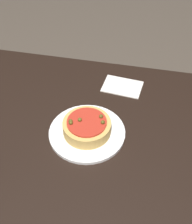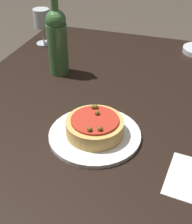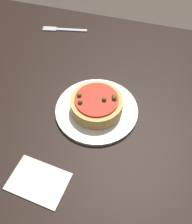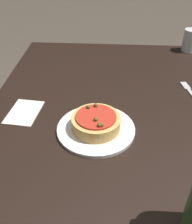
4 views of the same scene
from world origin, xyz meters
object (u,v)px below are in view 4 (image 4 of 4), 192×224
at_px(dinner_plate, 96,129).
at_px(pizza, 96,122).
at_px(dining_table, 111,155).
at_px(fork, 190,92).
at_px(water_cup, 190,40).

distance_m(dinner_plate, pizza, 0.03).
relative_size(dining_table, pizza, 9.58).
bearing_deg(dinner_plate, fork, 124.94).
height_order(pizza, water_cup, water_cup).
bearing_deg(water_cup, dining_table, -29.10).
height_order(dinner_plate, fork, dinner_plate).
distance_m(pizza, water_cup, 0.82).
bearing_deg(dining_table, dinner_plate, -120.38).
height_order(water_cup, fork, water_cup).
xyz_separation_m(pizza, fork, (-0.26, 0.37, -0.03)).
distance_m(pizza, fork, 0.46).
relative_size(pizza, fork, 0.87).
relative_size(dinner_plate, pizza, 1.61).
height_order(dining_table, water_cup, water_cup).
bearing_deg(pizza, dining_table, 59.67).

